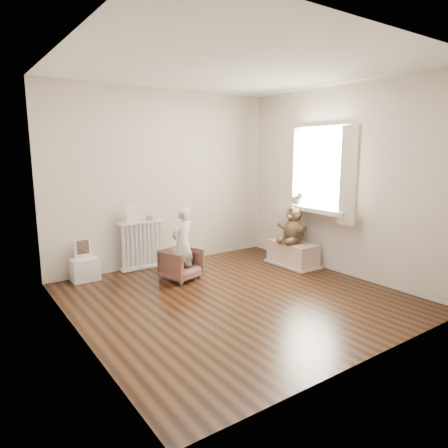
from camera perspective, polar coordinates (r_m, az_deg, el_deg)
floor at (r=4.84m, az=1.62°, el=-10.34°), size 3.60×3.60×0.01m
ceiling at (r=4.61m, az=1.80°, el=21.46°), size 3.60×3.60×0.01m
back_wall at (r=6.08m, az=-8.53°, el=6.41°), size 3.60×0.02×2.60m
front_wall at (r=3.29m, az=20.77°, el=2.41°), size 3.60×0.02×2.60m
left_wall at (r=3.76m, az=-20.90°, el=3.34°), size 0.02×3.60×2.60m
right_wall at (r=5.80m, az=16.21°, el=5.91°), size 0.02×3.60×2.60m
window at (r=5.95m, az=13.78°, el=7.58°), size 0.03×0.90×1.10m
window_sill at (r=5.94m, az=12.96°, el=1.98°), size 0.22×1.10×0.06m
curtain_left at (r=5.51m, az=17.46°, el=6.56°), size 0.06×0.26×1.30m
curtain_right at (r=6.27m, az=9.15°, el=7.33°), size 0.06×0.26×1.30m
radiator at (r=5.92m, az=-11.58°, el=-2.71°), size 0.67×0.13×0.71m
paper_doll at (r=5.79m, az=-13.00°, el=1.56°), size 0.17×0.01×0.28m
tin_a at (r=5.91m, az=-10.48°, el=0.81°), size 0.11×0.11×0.07m
toy_vanity at (r=5.66m, az=-19.31°, el=-4.93°), size 0.35×0.25×0.55m
armchair at (r=5.44m, az=-6.13°, el=-5.71°), size 0.56×0.57×0.42m
child at (r=5.32m, az=-5.93°, el=-2.77°), size 0.41×0.32×0.97m
toy_bench at (r=6.16m, az=9.82°, el=-3.97°), size 0.40×0.75×0.35m
teddy_bear at (r=6.05m, az=9.99°, el=0.33°), size 0.47×0.38×0.54m
plush_cat at (r=6.17m, az=10.34°, el=3.62°), size 0.23×0.28×0.20m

